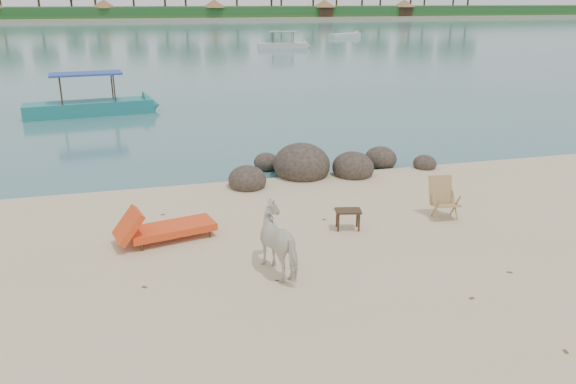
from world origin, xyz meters
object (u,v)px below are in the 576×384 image
object	(u,v)px
boulders	(317,167)
deck_chair	(446,200)
lounge_chair	(172,225)
boat_near	(86,80)
side_table	(348,221)
cow	(283,242)

from	to	relation	value
boulders	deck_chair	bearing A→B (deg)	-66.49
lounge_chair	boat_near	distance (m)	15.02
side_table	boat_near	world-z (taller)	boat_near
lounge_chair	boat_near	size ratio (longest dim) A/B	0.36
side_table	cow	bearing A→B (deg)	-127.20
cow	lounge_chair	size ratio (longest dim) A/B	0.65
deck_chair	boat_near	xyz separation A→B (m)	(-8.61, 15.17, 1.00)
cow	deck_chair	world-z (taller)	cow
cow	boat_near	distance (m)	17.36
boulders	boat_near	xyz separation A→B (m)	(-6.85, 11.12, 1.24)
cow	side_table	bearing A→B (deg)	-156.37
deck_chair	boat_near	size ratio (longest dim) A/B	0.15
boulders	deck_chair	xyz separation A→B (m)	(1.76, -4.05, 0.24)
lounge_chair	deck_chair	size ratio (longest dim) A/B	2.37
side_table	lounge_chair	world-z (taller)	lounge_chair
lounge_chair	deck_chair	distance (m)	6.07
cow	deck_chair	distance (m)	4.50
cow	side_table	world-z (taller)	cow
side_table	boulders	bearing A→B (deg)	94.46
boulders	lounge_chair	xyz separation A→B (m)	(-4.29, -3.63, 0.10)
lounge_chair	boulders	bearing A→B (deg)	27.08
cow	boulders	bearing A→B (deg)	-129.81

